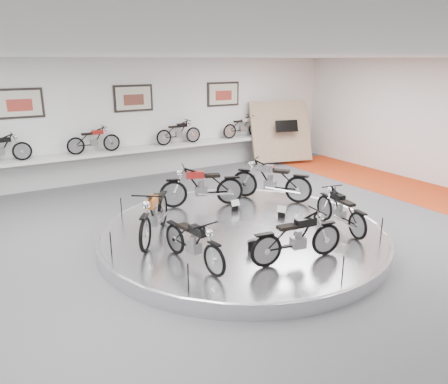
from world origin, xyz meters
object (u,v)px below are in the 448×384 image
bike_a (271,180)px  bike_b (202,186)px  shelf (139,150)px  bike_c (154,213)px  bike_f (341,210)px  display_platform (242,235)px  bike_d (193,242)px  bike_e (297,237)px

bike_a → bike_b: size_ratio=1.02×
bike_b → shelf: bearing=-70.5°
shelf → bike_c: size_ratio=5.97×
bike_b → bike_f: (1.87, -3.00, -0.08)m
bike_c → shelf: bearing=-161.0°
shelf → display_platform: bearing=-90.0°
bike_b → bike_d: (-1.73, -2.89, -0.09)m
shelf → bike_c: (-1.86, -5.84, -0.16)m
bike_c → bike_e: size_ratio=1.12×
bike_c → bike_a: bearing=139.3°
bike_f → display_platform: bearing=68.7°
bike_a → bike_b: (-1.84, 0.49, -0.01)m
display_platform → shelf: 6.46m
display_platform → bike_e: bike_e is taller
bike_b → bike_c: 2.26m
display_platform → bike_b: size_ratio=3.48×
bike_b → bike_f: bearing=141.6°
bike_d → bike_e: bike_e is taller
shelf → bike_e: bearing=-90.2°
bike_a → bike_c: bearing=65.6°
bike_b → bike_f: bike_b is taller
bike_a → bike_d: bike_a is taller
bike_c → bike_d: bike_c is taller
shelf → bike_d: bearing=-103.3°
bike_c → bike_d: 1.58m
display_platform → bike_e: 1.99m
display_platform → bike_c: size_ratio=3.47×
display_platform → bike_f: 2.25m
bike_d → bike_f: bearing=79.6°
bike_e → bike_b: bearing=97.6°
shelf → bike_a: 5.34m
bike_d → bike_f: (3.59, -0.11, 0.00)m
bike_f → bike_b: bearing=42.2°
bike_c → bike_f: 4.08m
bike_a → bike_e: bearing=113.6°
display_platform → bike_e: (-0.03, -1.89, 0.63)m
display_platform → bike_b: bike_b is taller
display_platform → bike_c: bike_c is taller
bike_b → bike_a: bearing=-175.2°
display_platform → bike_b: bearing=90.6°
display_platform → shelf: (0.00, 6.40, 0.85)m
shelf → bike_f: bearing=-76.2°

